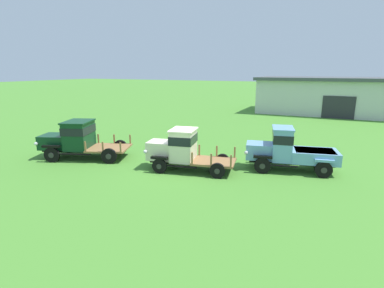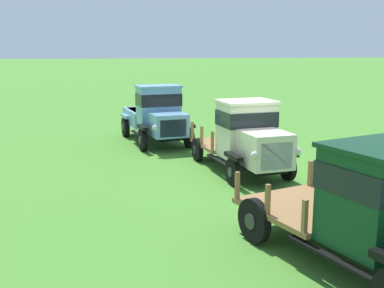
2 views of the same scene
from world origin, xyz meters
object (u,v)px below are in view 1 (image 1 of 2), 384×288
(vintage_truck_foreground_near, at_px, (76,138))
(vintage_truck_second_in_line, at_px, (181,149))
(farm_shed, at_px, (377,97))
(vintage_truck_midrow_center, at_px, (288,150))

(vintage_truck_foreground_near, height_order, vintage_truck_second_in_line, vintage_truck_foreground_near)
(farm_shed, height_order, vintage_truck_foreground_near, farm_shed)
(farm_shed, xyz_separation_m, vintage_truck_foreground_near, (-18.04, -26.55, -0.97))
(farm_shed, bearing_deg, vintage_truck_foreground_near, -124.19)
(farm_shed, bearing_deg, vintage_truck_second_in_line, -113.83)
(farm_shed, height_order, vintage_truck_midrow_center, farm_shed)
(vintage_truck_midrow_center, bearing_deg, vintage_truck_second_in_line, -155.47)
(vintage_truck_foreground_near, relative_size, vintage_truck_midrow_center, 1.14)
(farm_shed, bearing_deg, vintage_truck_midrow_center, -105.03)
(vintage_truck_second_in_line, bearing_deg, vintage_truck_midrow_center, 24.53)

